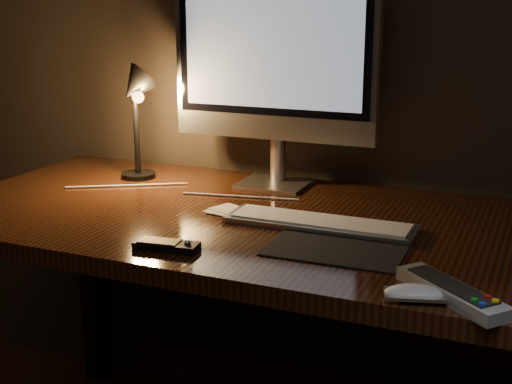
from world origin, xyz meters
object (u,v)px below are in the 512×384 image
at_px(keyboard, 320,223).
at_px(mouse, 414,295).
at_px(monitor, 274,57).
at_px(desk, 280,260).
at_px(tv_remote, 451,292).
at_px(media_remote, 167,245).
at_px(desk_lamp, 136,102).

bearing_deg(keyboard, mouse, -50.02).
distance_m(monitor, keyboard, 0.49).
xyz_separation_m(desk, tv_remote, (0.45, -0.37, 0.14)).
bearing_deg(mouse, desk, 117.34).
distance_m(desk, mouse, 0.58).
xyz_separation_m(desk, keyboard, (0.13, -0.09, 0.14)).
bearing_deg(monitor, tv_remote, -46.77).
xyz_separation_m(media_remote, desk_lamp, (-0.35, 0.45, 0.21)).
xyz_separation_m(keyboard, media_remote, (-0.23, -0.26, 0.00)).
distance_m(mouse, media_remote, 0.51).
bearing_deg(desk_lamp, keyboard, -9.10).
relative_size(keyboard, media_remote, 3.13).
bearing_deg(tv_remote, keyboard, 179.02).
height_order(monitor, mouse, monitor).
bearing_deg(monitor, keyboard, -52.26).
xyz_separation_m(monitor, keyboard, (0.22, -0.28, -0.33)).
height_order(media_remote, tv_remote, tv_remote).
bearing_deg(monitor, media_remote, -91.78).
bearing_deg(keyboard, tv_remote, -41.76).
height_order(desk, tv_remote, tv_remote).
relative_size(monitor, mouse, 5.82).
distance_m(mouse, tv_remote, 0.06).
relative_size(keyboard, desk_lamp, 1.32).
relative_size(desk, monitor, 2.79).
xyz_separation_m(monitor, mouse, (0.49, -0.60, -0.33)).
height_order(mouse, desk_lamp, desk_lamp).
height_order(tv_remote, desk_lamp, desk_lamp).
height_order(keyboard, mouse, mouse).
xyz_separation_m(desk, desk_lamp, (-0.45, 0.10, 0.34)).
relative_size(mouse, tv_remote, 0.47).
xyz_separation_m(desk, monitor, (-0.10, 0.19, 0.47)).
distance_m(monitor, tv_remote, 0.85).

